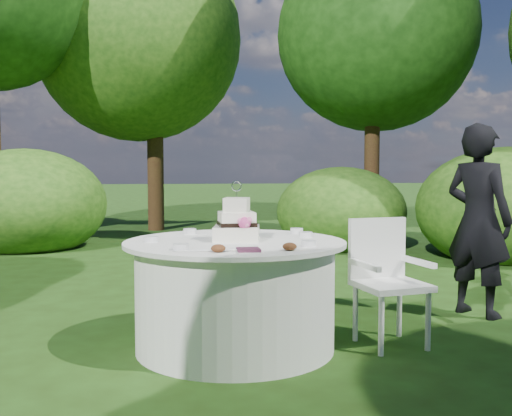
% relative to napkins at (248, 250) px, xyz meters
% --- Properties ---
extents(ground, '(80.00, 80.00, 0.00)m').
position_rel_napkins_xyz_m(ground, '(-0.03, 0.53, -0.78)').
color(ground, '#20390F').
rests_on(ground, ground).
extents(napkins, '(0.14, 0.14, 0.02)m').
position_rel_napkins_xyz_m(napkins, '(0.00, 0.00, 0.00)').
color(napkins, '#461E32').
rests_on(napkins, table).
extents(feather_plume, '(0.48, 0.07, 0.01)m').
position_rel_napkins_xyz_m(feather_plume, '(-0.25, 0.03, -0.00)').
color(feather_plume, white).
rests_on(feather_plume, table).
extents(guest, '(0.64, 0.72, 1.66)m').
position_rel_napkins_xyz_m(guest, '(2.15, 1.18, 0.05)').
color(guest, black).
rests_on(guest, ground).
extents(table, '(1.56, 1.56, 0.77)m').
position_rel_napkins_xyz_m(table, '(-0.03, 0.53, -0.39)').
color(table, white).
rests_on(table, ground).
extents(cake, '(0.36, 0.36, 0.43)m').
position_rel_napkins_xyz_m(cake, '(-0.01, 0.55, 0.10)').
color(cake, white).
rests_on(cake, table).
extents(chair, '(0.54, 0.53, 0.91)m').
position_rel_napkins_xyz_m(chair, '(1.07, 0.51, -0.26)').
color(chair, white).
rests_on(chair, ground).
extents(votives, '(1.22, 0.99, 0.04)m').
position_rel_napkins_xyz_m(votives, '(0.01, 0.57, 0.01)').
color(votives, silver).
rests_on(votives, table).
extents(petal_cups, '(0.54, 0.11, 0.05)m').
position_rel_napkins_xyz_m(petal_cups, '(0.03, -0.01, 0.02)').
color(petal_cups, '#562D16').
rests_on(petal_cups, table).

